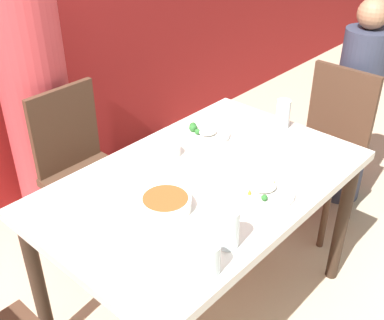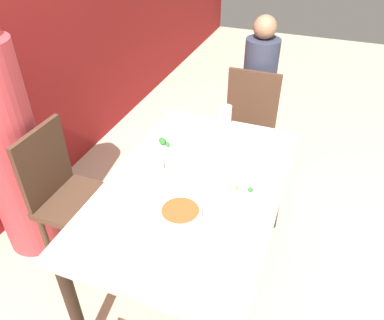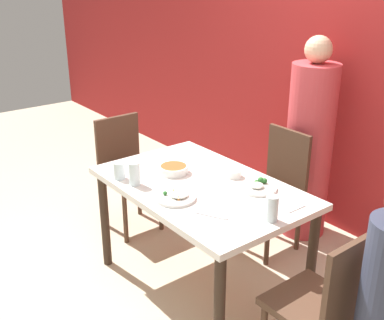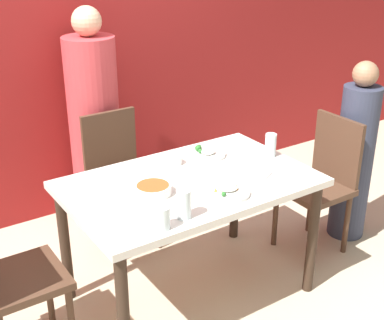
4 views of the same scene
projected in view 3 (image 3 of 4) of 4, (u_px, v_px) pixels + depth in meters
ground_plane at (200, 285)px, 3.25m from camera, size 10.00×10.00×0.00m
wall_back at (350, 61)px, 3.55m from camera, size 10.00×0.06×2.70m
dining_table at (200, 197)px, 3.00m from camera, size 1.34×0.85×0.75m
chair_adult_spot at (275, 186)px, 3.54m from camera, size 0.40×0.40×0.91m
chair_child_spot at (325, 304)px, 2.30m from camera, size 0.40×0.40×0.91m
chair_empty_left at (126, 169)px, 3.83m from camera, size 0.40×0.40×0.91m
person_adult at (309, 148)px, 3.66m from camera, size 0.35×0.35×1.56m
bowl_curry at (174, 169)px, 3.12m from camera, size 0.19×0.19×0.05m
plate_rice_adult at (176, 197)px, 2.77m from camera, size 0.24×0.24×0.05m
plate_rice_child at (258, 187)px, 2.90m from camera, size 0.23×0.23×0.06m
bowl_rice_small at (233, 173)px, 3.07m from camera, size 0.10×0.10×0.05m
glass_water_tall at (119, 170)px, 3.03m from camera, size 0.07×0.07×0.11m
glass_water_short at (134, 174)px, 2.94m from camera, size 0.07×0.07×0.15m
glass_water_center at (272, 209)px, 2.52m from camera, size 0.07×0.07×0.14m
napkin_folded at (288, 205)px, 2.71m from camera, size 0.14×0.14×0.01m
fork_steel at (132, 165)px, 3.25m from camera, size 0.18×0.06×0.01m
spoon_steel at (212, 216)px, 2.59m from camera, size 0.17×0.10×0.01m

